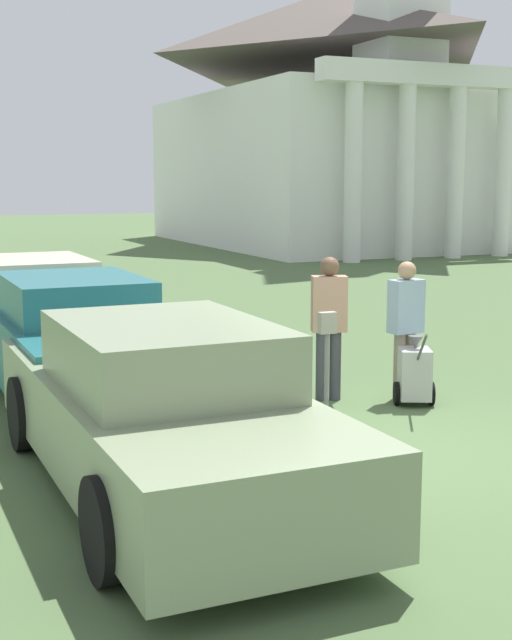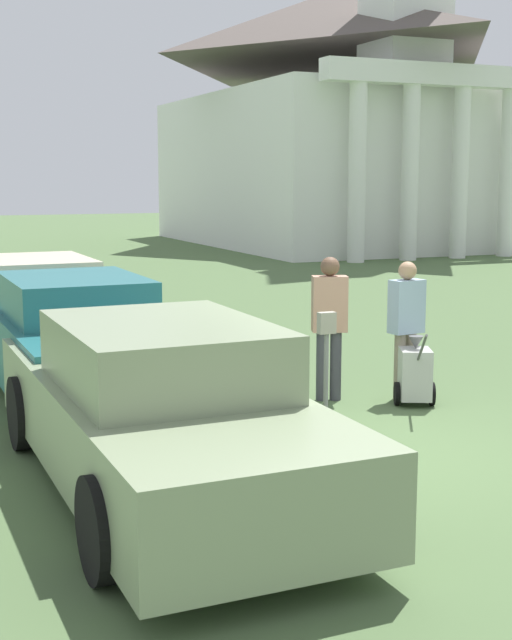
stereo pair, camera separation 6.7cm
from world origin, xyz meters
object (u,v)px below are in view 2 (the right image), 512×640
at_px(parked_car_cream, 32,309).
at_px(person_worker, 329,319).
at_px(parked_car_teal, 73,340).
at_px(equipment_cart, 415,374).
at_px(parked_car_sage, 158,410).
at_px(church, 332,107).
at_px(parking_meter, 326,352).
at_px(person_supervisor, 406,321).

xyz_separation_m(parked_car_cream, person_worker, (2.84, -4.45, 0.31)).
relative_size(parked_car_teal, equipment_cart, 5.01).
height_order(person_worker, equipment_cart, person_worker).
bearing_deg(parked_car_sage, person_worker, 37.58).
height_order(parked_car_sage, church, church).
height_order(parking_meter, equipment_cart, parking_meter).
xyz_separation_m(parked_car_teal, person_worker, (2.84, -1.36, 0.29)).
xyz_separation_m(person_worker, equipment_cart, (0.83, -0.63, -0.62)).
relative_size(equipment_cart, church, 0.04).
xyz_separation_m(parked_car_teal, equipment_cart, (3.67, -1.99, -0.33)).
bearing_deg(person_supervisor, parking_meter, 28.34).
relative_size(parked_car_cream, person_supervisor, 3.07).
xyz_separation_m(parking_meter, church, (13.03, 24.69, 4.60)).
relative_size(person_worker, person_supervisor, 1.04).
bearing_deg(parking_meter, person_supervisor, 35.29).
distance_m(parked_car_sage, parked_car_cream, 6.69).
height_order(person_worker, person_supervisor, person_worker).
relative_size(parked_car_cream, equipment_cart, 5.23).
height_order(person_supervisor, equipment_cart, person_supervisor).
height_order(parked_car_sage, person_supervisor, person_supervisor).
relative_size(parked_car_sage, equipment_cart, 5.29).
bearing_deg(parked_car_cream, parked_car_sage, -90.60).
distance_m(parked_car_teal, equipment_cart, 4.19).
xyz_separation_m(parking_meter, equipment_cart, (1.67, 0.90, -0.56)).
bearing_deg(person_worker, parked_car_sage, 57.48).
height_order(parked_car_sage, parked_car_cream, parked_car_sage).
height_order(person_supervisor, church, church).
bearing_deg(parked_car_sage, parking_meter, 18.76).
bearing_deg(parked_car_teal, parking_meter, -55.90).
relative_size(parking_meter, person_worker, 0.77).
distance_m(parked_car_sage, church, 29.91).
bearing_deg(person_worker, parking_meter, 80.61).
bearing_deg(person_supervisor, equipment_cart, 71.06).
distance_m(parked_car_sage, person_supervisor, 4.22).
bearing_deg(parked_car_teal, parked_car_cream, 89.40).
distance_m(parking_meter, person_worker, 1.75).
xyz_separation_m(parked_car_cream, equipment_cart, (3.67, -5.08, -0.31)).
distance_m(parked_car_cream, person_supervisor, 6.05).
distance_m(parked_car_teal, person_supervisor, 4.10).
xyz_separation_m(parked_car_teal, church, (15.04, 21.80, 4.82)).
distance_m(parked_car_teal, church, 26.92).
xyz_separation_m(parking_meter, person_supervisor, (1.74, 1.23, 0.02)).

